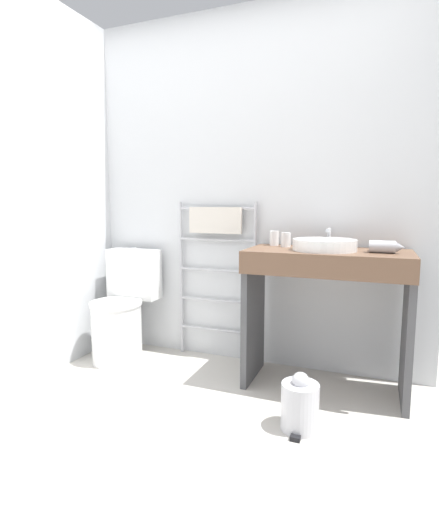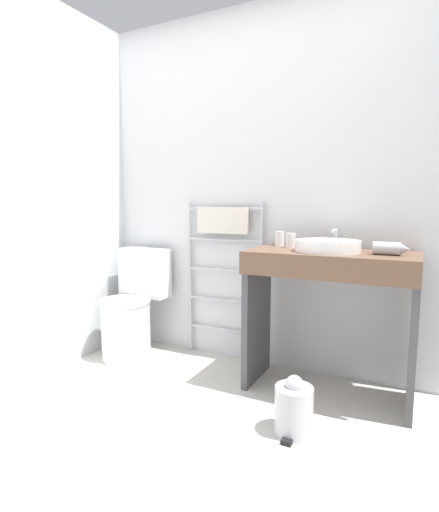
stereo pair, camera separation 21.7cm
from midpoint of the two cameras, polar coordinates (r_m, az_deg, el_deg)
The scene contains 12 objects.
ground_plane at distance 2.00m, azimuth -14.35°, elevation -28.14°, with size 12.00×12.00×0.00m, color beige.
wall_back at distance 2.93m, azimuth 1.91°, elevation 9.31°, with size 2.57×0.12×2.50m, color silver.
wall_side at distance 2.98m, azimuth -26.63°, elevation 8.51°, with size 0.12×2.07×2.50m, color silver.
toilet at distance 3.13m, azimuth -15.70°, elevation -7.91°, with size 0.40×0.51×0.82m.
towel_radiator at distance 2.92m, azimuth -2.63°, elevation 1.21°, with size 0.61×0.06×1.17m.
vanity_counter at distance 2.50m, azimuth 12.58°, elevation -5.68°, with size 0.97×0.49×0.88m.
sink_basin at distance 2.45m, azimuth 12.34°, elevation 1.61°, with size 0.38×0.38×0.07m.
faucet at distance 2.64m, azimuth 13.07°, elevation 2.97°, with size 0.02×0.10×0.12m.
cup_near_wall at distance 2.69m, azimuth 5.55°, elevation 2.54°, with size 0.06×0.06×0.10m.
cup_near_edge at distance 2.61m, azimuth 7.14°, elevation 2.30°, with size 0.06×0.06×0.09m.
hair_dryer at distance 2.42m, azimuth 20.11°, elevation 1.26°, with size 0.19×0.17×0.07m.
trash_bin at distance 2.20m, azimuth 8.49°, elevation -20.35°, with size 0.19×0.23×0.31m.
Camera 1 is at (0.88, -1.35, 1.15)m, focal length 28.00 mm.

